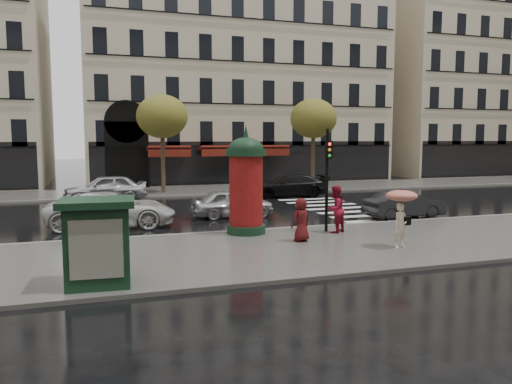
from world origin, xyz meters
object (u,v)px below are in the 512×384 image
object	(u,v)px
morris_column	(246,182)
traffic_light	(328,170)
man_burgundy	(301,220)
car_far_silver	(106,188)
newsstand	(98,241)
woman_umbrella	(401,209)
car_darkgrey	(404,205)
car_white	(111,210)
car_black	(289,186)
woman_red	(335,209)
car_silver	(232,203)

from	to	relation	value
morris_column	traffic_light	size ratio (longest dim) A/B	1.04
man_burgundy	car_far_silver	size ratio (longest dim) A/B	0.32
newsstand	car_far_silver	bearing A→B (deg)	88.03
woman_umbrella	car_darkgrey	world-z (taller)	woman_umbrella
morris_column	car_white	world-z (taller)	morris_column
traffic_light	newsstand	xyz separation A→B (m)	(-8.58, -4.72, -1.31)
man_burgundy	car_white	xyz separation A→B (m)	(-6.25, 5.77, -0.15)
morris_column	car_black	world-z (taller)	morris_column
woman_red	car_silver	world-z (taller)	woman_red
woman_umbrella	morris_column	bearing A→B (deg)	135.82
woman_umbrella	car_far_silver	size ratio (longest dim) A/B	0.42
car_far_silver	woman_umbrella	bearing A→B (deg)	26.22
morris_column	car_far_silver	world-z (taller)	morris_column
car_silver	newsstand	bearing A→B (deg)	148.56
man_burgundy	morris_column	bearing A→B (deg)	-74.14
woman_umbrella	woman_red	distance (m)	3.22
newsstand	car_darkgrey	world-z (taller)	newsstand
traffic_light	man_burgundy	bearing A→B (deg)	-140.35
car_black	traffic_light	bearing A→B (deg)	-7.23
man_burgundy	car_silver	world-z (taller)	man_burgundy
car_silver	man_burgundy	bearing A→B (deg)	-173.87
traffic_light	car_darkgrey	world-z (taller)	traffic_light
car_darkgrey	car_white	bearing A→B (deg)	78.54
newsstand	car_black	bearing A→B (deg)	54.94
car_white	car_black	bearing A→B (deg)	-49.23
morris_column	car_far_silver	bearing A→B (deg)	111.11
man_burgundy	newsstand	world-z (taller)	newsstand
woman_umbrella	car_silver	xyz separation A→B (m)	(-3.44, 8.66, -0.76)
newsstand	car_far_silver	world-z (taller)	newsstand
woman_red	car_silver	distance (m)	6.17
man_burgundy	car_darkgrey	size ratio (longest dim) A/B	0.40
woman_umbrella	car_white	bearing A→B (deg)	139.38
woman_red	car_far_silver	distance (m)	15.84
car_white	car_black	size ratio (longest dim) A/B	1.07
woman_umbrella	traffic_light	distance (m)	3.70
woman_umbrella	car_far_silver	distance (m)	18.94
man_burgundy	traffic_light	bearing A→B (deg)	-158.46
woman_umbrella	car_silver	bearing A→B (deg)	111.66
newsstand	car_white	world-z (taller)	newsstand
woman_red	car_far_silver	size ratio (longest dim) A/B	0.38
car_far_silver	car_silver	bearing A→B (deg)	32.73
woman_red	woman_umbrella	bearing A→B (deg)	75.82
morris_column	newsstand	distance (m)	7.75
newsstand	car_silver	bearing A→B (deg)	58.23
woman_umbrella	newsstand	distance (m)	9.74
morris_column	car_silver	size ratio (longest dim) A/B	1.05
woman_red	car_white	size ratio (longest dim) A/B	0.34
morris_column	newsstand	xyz separation A→B (m)	(-5.48, -5.40, -0.88)
car_black	woman_red	bearing A→B (deg)	-6.00
traffic_light	car_silver	bearing A→B (deg)	114.18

